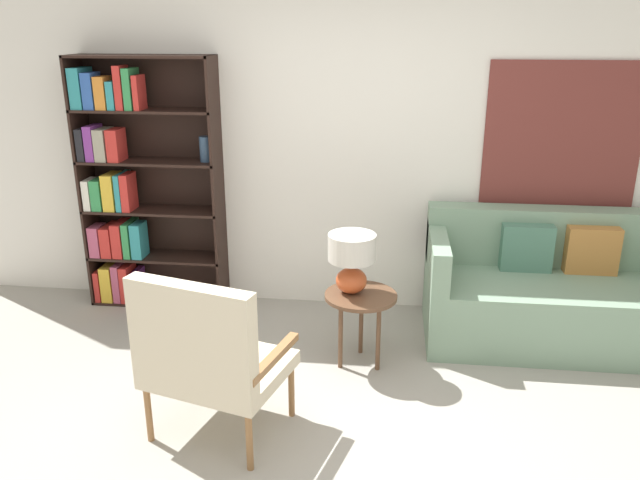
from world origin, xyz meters
TOP-DOWN VIEW (x-y plane):
  - ground_plane at (0.00, 0.00)m, footprint 14.00×14.00m
  - wall_back at (0.04, 2.03)m, footprint 6.40×0.08m
  - bookshelf at (-1.61, 1.85)m, footprint 1.07×0.30m
  - armchair at (-0.53, 0.13)m, footprint 0.83×0.75m
  - couch at (1.60, 1.59)m, footprint 1.85×0.84m
  - side_table at (0.22, 1.05)m, footprint 0.47×0.47m
  - table_lamp at (0.16, 1.07)m, footprint 0.31×0.31m

SIDE VIEW (x-z plane):
  - ground_plane at x=0.00m, z-range 0.00..0.00m
  - couch at x=1.60m, z-range -0.11..0.79m
  - side_table at x=0.22m, z-range 0.19..0.69m
  - armchair at x=-0.53m, z-range 0.05..1.02m
  - table_lamp at x=0.16m, z-range 0.55..0.95m
  - bookshelf at x=-1.61m, z-range -0.02..1.92m
  - wall_back at x=0.04m, z-range 0.00..2.70m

